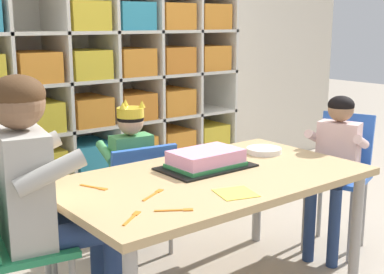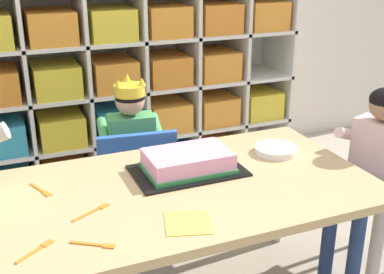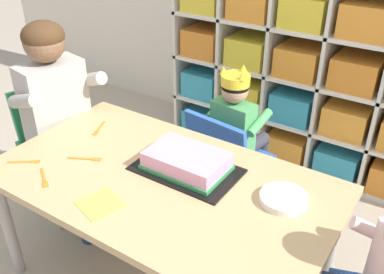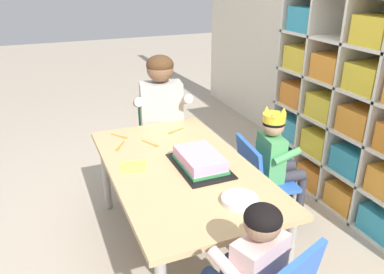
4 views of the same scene
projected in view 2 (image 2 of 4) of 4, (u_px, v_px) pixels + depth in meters
storage_cubby_shelf at (133, 68)px, 2.92m from camera, size 1.94×0.40×1.45m
activity_table at (185, 199)px, 1.78m from camera, size 1.34×0.76×0.57m
classroom_chair_blue at (136, 175)px, 2.30m from camera, size 0.41×0.35×0.61m
child_with_crown at (131, 139)px, 2.34m from camera, size 0.31×0.32×0.82m
classroom_chair_guest_side at (382, 177)px, 2.14m from camera, size 0.41×0.39×0.73m
guest_at_table_side at (372, 161)px, 2.03m from camera, size 0.34×0.34×0.84m
birthday_cake_on_tray at (188, 163)px, 1.85m from camera, size 0.41×0.26×0.08m
paper_plate_stack at (276, 150)px, 2.03m from camera, size 0.17×0.17×0.03m
paper_napkin_square at (188, 223)px, 1.52m from camera, size 0.18×0.18×0.00m
fork_scattered_mid_table at (96, 245)px, 1.41m from camera, size 0.12×0.09×0.00m
fork_near_child_seat at (42, 190)px, 1.72m from camera, size 0.06×0.13×0.00m
fork_near_cake_tray at (93, 211)px, 1.58m from camera, size 0.13×0.08×0.00m
fork_by_napkin at (37, 250)px, 1.38m from camera, size 0.11×0.09×0.00m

